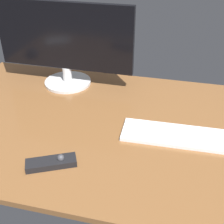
{
  "coord_description": "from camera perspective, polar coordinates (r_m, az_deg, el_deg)",
  "views": [
    {
      "loc": [
        22.02,
        -88.64,
        65.75
      ],
      "look_at": [
        0.9,
        -1.15,
        8.0
      ],
      "focal_mm": 48.06,
      "sensor_mm": 36.0,
      "label": 1
    }
  ],
  "objects": [
    {
      "name": "media_remote",
      "position": [
        0.95,
        -11.38,
        -9.4
      ],
      "size": [
        15.97,
        11.09,
        3.6
      ],
      "rotation": [
        0.0,
        0.0,
        0.45
      ],
      "color": "black",
      "rests_on": "desk"
    },
    {
      "name": "desk",
      "position": [
        1.12,
        -0.31,
        -2.65
      ],
      "size": [
        140.0,
        84.0,
        2.0
      ],
      "primitive_type": "cube",
      "color": "brown",
      "rests_on": "ground"
    },
    {
      "name": "monitor",
      "position": [
        1.33,
        -9.05,
        12.96
      ],
      "size": [
        60.53,
        21.17,
        36.59
      ],
      "rotation": [
        0.0,
        0.0,
        -0.01
      ],
      "color": "silver",
      "rests_on": "desk"
    },
    {
      "name": "keyboard",
      "position": [
        1.07,
        13.5,
        -4.54
      ],
      "size": [
        43.14,
        13.81,
        1.27
      ],
      "primitive_type": "cube",
      "rotation": [
        0.0,
        0.0,
        0.03
      ],
      "color": "white",
      "rests_on": "desk"
    }
  ]
}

